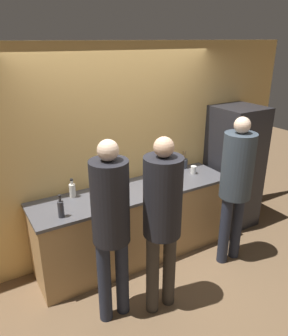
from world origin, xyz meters
TOP-DOWN VIEW (x-y plane):
  - ground_plane at (0.00, 0.00)m, footprint 14.00×14.00m
  - wall_back at (0.00, 0.72)m, footprint 5.20×0.06m
  - counter at (0.00, 0.39)m, footprint 2.50×0.70m
  - refrigerator at (1.65, 0.38)m, footprint 0.64×0.66m
  - person_left at (-0.66, -0.38)m, footprint 0.35×0.35m
  - person_center at (-0.20, -0.52)m, footprint 0.36×0.36m
  - person_right at (0.98, -0.29)m, footprint 0.37×0.37m
  - fruit_bowl at (0.20, 0.18)m, footprint 0.26×0.26m
  - utensil_crock at (0.93, 0.63)m, footprint 0.10×0.10m
  - bottle_green at (0.41, 0.16)m, footprint 0.05×0.05m
  - bottle_dark at (-0.95, 0.18)m, footprint 0.06×0.06m
  - bottle_clear at (-0.70, 0.56)m, footprint 0.07×0.07m
  - cup_white at (0.92, 0.40)m, footprint 0.08×0.08m

SIDE VIEW (x-z plane):
  - ground_plane at x=0.00m, z-range 0.00..0.00m
  - counter at x=0.00m, z-range 0.00..0.94m
  - refrigerator at x=1.65m, z-range 0.00..1.76m
  - fruit_bowl at x=0.20m, z-range 0.92..1.06m
  - cup_white at x=0.92m, z-range 0.94..1.04m
  - utensil_crock at x=0.93m, z-range 0.88..1.13m
  - bottle_green at x=0.41m, z-range 0.92..1.11m
  - bottle_clear at x=-0.70m, z-range 0.91..1.14m
  - bottle_dark at x=-0.95m, z-range 0.91..1.16m
  - person_left at x=-0.66m, z-range 0.18..2.04m
  - person_right at x=0.98m, z-range 0.19..2.03m
  - person_center at x=-0.20m, z-range 0.19..2.04m
  - wall_back at x=0.00m, z-range 0.00..2.60m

